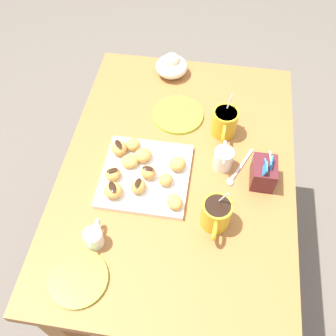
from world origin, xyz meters
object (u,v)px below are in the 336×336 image
(chocolate_sauce_pitcher, at_px, (94,237))
(beignet_4, at_px, (177,164))
(pastry_plate_square, at_px, (146,175))
(beignet_6, at_px, (113,174))
(cream_pitcher_white, at_px, (223,158))
(beignet_5, at_px, (119,148))
(beignet_10, at_px, (148,172))
(beignet_0, at_px, (113,191))
(saucer_lime_right, at_px, (178,115))
(beignet_8, at_px, (130,161))
(sugar_caddy, at_px, (264,173))
(beignet_1, at_px, (138,186))
(saucer_lime_left, at_px, (78,279))
(beignet_7, at_px, (143,155))
(beignet_3, at_px, (133,144))
(dining_table, at_px, (177,192))
(beignet_2, at_px, (166,180))
(coffee_mug_mustard_right, at_px, (216,214))
(coffee_mug_mustard_left, at_px, (225,122))
(ice_cream_bowl, at_px, (172,66))
(beignet_9, at_px, (174,202))

(chocolate_sauce_pitcher, distance_m, beignet_4, 0.33)
(pastry_plate_square, distance_m, beignet_6, 0.10)
(cream_pitcher_white, relative_size, beignet_5, 1.96)
(beignet_10, bearing_deg, beignet_0, -48.69)
(saucer_lime_right, relative_size, beignet_6, 3.67)
(beignet_4, relative_size, beignet_8, 0.97)
(cream_pitcher_white, xyz_separation_m, sugar_caddy, (0.04, 0.12, 0.00))
(pastry_plate_square, bearing_deg, beignet_1, -8.70)
(chocolate_sauce_pitcher, height_order, saucer_lime_left, chocolate_sauce_pitcher)
(beignet_7, bearing_deg, chocolate_sauce_pitcher, -15.31)
(beignet_3, bearing_deg, pastry_plate_square, 31.44)
(beignet_0, bearing_deg, saucer_lime_left, -7.62)
(dining_table, height_order, beignet_0, beignet_0)
(beignet_1, bearing_deg, beignet_2, 115.74)
(beignet_1, bearing_deg, coffee_mug_mustard_right, 74.59)
(beignet_0, bearing_deg, beignet_8, 168.01)
(chocolate_sauce_pitcher, bearing_deg, dining_table, 146.13)
(beignet_4, distance_m, beignet_8, 0.15)
(beignet_2, bearing_deg, pastry_plate_square, -109.09)
(coffee_mug_mustard_left, height_order, coffee_mug_mustard_right, same)
(ice_cream_bowl, bearing_deg, coffee_mug_mustard_right, 19.51)
(ice_cream_bowl, relative_size, beignet_2, 2.75)
(coffee_mug_mustard_left, relative_size, sugar_caddy, 1.35)
(saucer_lime_right, relative_size, beignet_9, 3.30)
(chocolate_sauce_pitcher, relative_size, beignet_1, 1.90)
(dining_table, xyz_separation_m, beignet_9, (0.14, 0.01, 0.18))
(beignet_3, bearing_deg, beignet_4, 69.41)
(beignet_4, bearing_deg, cream_pitcher_white, 106.55)
(pastry_plate_square, distance_m, beignet_8, 0.07)
(dining_table, distance_m, beignet_8, 0.23)
(beignet_1, bearing_deg, cream_pitcher_white, 120.33)
(coffee_mug_mustard_right, height_order, ice_cream_bowl, coffee_mug_mustard_right)
(ice_cream_bowl, distance_m, beignet_5, 0.42)
(coffee_mug_mustard_right, bearing_deg, beignet_4, -140.83)
(chocolate_sauce_pitcher, xyz_separation_m, beignet_6, (-0.21, 0.00, 0.00))
(coffee_mug_mustard_left, height_order, beignet_5, coffee_mug_mustard_left)
(beignet_3, bearing_deg, dining_table, 73.42)
(saucer_lime_left, xyz_separation_m, beignet_3, (-0.44, 0.06, 0.03))
(coffee_mug_mustard_left, distance_m, beignet_4, 0.22)
(beignet_4, bearing_deg, pastry_plate_square, -66.76)
(ice_cream_bowl, height_order, beignet_8, ice_cream_bowl)
(dining_table, relative_size, beignet_9, 19.31)
(beignet_5, height_order, beignet_8, beignet_5)
(saucer_lime_right, bearing_deg, ice_cream_bowl, -165.57)
(beignet_10, bearing_deg, sugar_caddy, 97.96)
(saucer_lime_left, distance_m, beignet_6, 0.32)
(pastry_plate_square, bearing_deg, beignet_6, -74.19)
(pastry_plate_square, bearing_deg, saucer_lime_left, -18.28)
(chocolate_sauce_pitcher, distance_m, saucer_lime_right, 0.53)
(coffee_mug_mustard_left, relative_size, beignet_6, 2.99)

